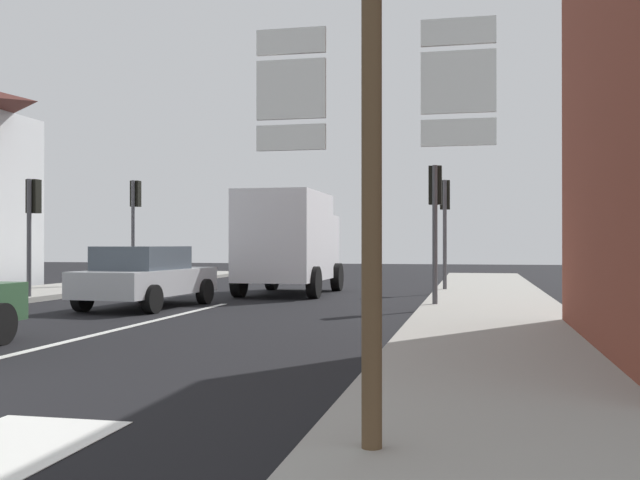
% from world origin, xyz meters
% --- Properties ---
extents(ground_plane, '(80.00, 80.00, 0.00)m').
position_xyz_m(ground_plane, '(0.00, 10.00, 0.00)').
color(ground_plane, black).
extents(sidewalk_right, '(3.16, 44.00, 0.14)m').
position_xyz_m(sidewalk_right, '(6.60, 8.00, 0.07)').
color(sidewalk_right, gray).
rests_on(sidewalk_right, ground).
extents(lane_centre_stripe, '(0.16, 12.00, 0.01)m').
position_xyz_m(lane_centre_stripe, '(0.00, 6.00, 0.01)').
color(lane_centre_stripe, silver).
rests_on(lane_centre_stripe, ground).
extents(sedan_far, '(2.21, 4.32, 1.47)m').
position_xyz_m(sedan_far, '(-1.47, 10.59, 0.76)').
color(sedan_far, '#B7BABF').
rests_on(sedan_far, ground).
extents(delivery_truck, '(2.50, 5.01, 3.05)m').
position_xyz_m(delivery_truck, '(0.72, 15.84, 1.65)').
color(delivery_truck, silver).
rests_on(delivery_truck, ground).
extents(route_sign_post, '(1.66, 0.14, 3.20)m').
position_xyz_m(route_sign_post, '(5.53, -0.73, 1.91)').
color(route_sign_post, brown).
rests_on(route_sign_post, ground).
extents(traffic_light_near_right, '(0.30, 0.49, 3.35)m').
position_xyz_m(traffic_light_near_right, '(5.32, 11.59, 2.48)').
color(traffic_light_near_right, '#47474C').
rests_on(traffic_light_near_right, ground).
extents(traffic_light_far_left, '(0.30, 0.49, 3.72)m').
position_xyz_m(traffic_light_far_left, '(-5.32, 17.85, 2.75)').
color(traffic_light_far_left, '#47474C').
rests_on(traffic_light_far_left, ground).
extents(traffic_light_far_right, '(0.30, 0.49, 3.50)m').
position_xyz_m(traffic_light_far_right, '(5.32, 17.31, 2.59)').
color(traffic_light_far_right, '#47474C').
rests_on(traffic_light_far_right, ground).
extents(traffic_light_near_left, '(0.30, 0.49, 3.25)m').
position_xyz_m(traffic_light_near_left, '(-5.32, 11.83, 2.40)').
color(traffic_light_near_left, '#47474C').
rests_on(traffic_light_near_left, ground).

